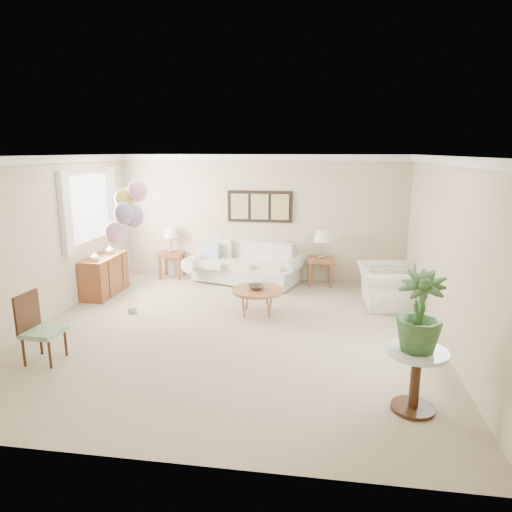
% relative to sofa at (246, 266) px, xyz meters
% --- Properties ---
extents(ground_plane, '(6.00, 6.00, 0.00)m').
position_rel_sofa_xyz_m(ground_plane, '(0.25, -2.69, -0.33)').
color(ground_plane, tan).
extents(room_shell, '(6.04, 6.04, 2.60)m').
position_rel_sofa_xyz_m(room_shell, '(0.14, -2.59, 1.29)').
color(room_shell, '#BDAC8C').
rests_on(room_shell, ground).
extents(wall_art_triptych, '(1.35, 0.06, 0.65)m').
position_rel_sofa_xyz_m(wall_art_triptych, '(0.25, 0.28, 1.22)').
color(wall_art_triptych, black).
rests_on(wall_art_triptych, ground).
extents(sofa, '(2.53, 1.44, 0.85)m').
position_rel_sofa_xyz_m(sofa, '(0.00, 0.00, 0.00)').
color(sofa, silver).
rests_on(sofa, ground).
extents(end_table_left, '(0.51, 0.47, 0.56)m').
position_rel_sofa_xyz_m(end_table_left, '(-1.63, 0.12, 0.13)').
color(end_table_left, brown).
rests_on(end_table_left, ground).
extents(end_table_right, '(0.51, 0.47, 0.56)m').
position_rel_sofa_xyz_m(end_table_right, '(1.54, 0.03, 0.13)').
color(end_table_right, brown).
rests_on(end_table_right, ground).
extents(lamp_left, '(0.30, 0.30, 0.53)m').
position_rel_sofa_xyz_m(lamp_left, '(-1.63, 0.12, 0.63)').
color(lamp_left, gray).
rests_on(lamp_left, end_table_left).
extents(lamp_right, '(0.32, 0.32, 0.57)m').
position_rel_sofa_xyz_m(lamp_right, '(1.54, 0.03, 0.66)').
color(lamp_right, gray).
rests_on(lamp_right, end_table_right).
extents(coffee_table, '(0.87, 0.87, 0.44)m').
position_rel_sofa_xyz_m(coffee_table, '(0.52, -1.86, 0.07)').
color(coffee_table, olive).
rests_on(coffee_table, ground).
extents(decor_bowl, '(0.35, 0.35, 0.07)m').
position_rel_sofa_xyz_m(decor_bowl, '(0.50, -1.88, 0.14)').
color(decor_bowl, '#2F2B26').
rests_on(decor_bowl, coffee_table).
extents(armchair, '(1.01, 1.14, 0.70)m').
position_rel_sofa_xyz_m(armchair, '(2.69, -1.10, 0.02)').
color(armchair, silver).
rests_on(armchair, ground).
extents(side_table, '(0.63, 0.63, 0.68)m').
position_rel_sofa_xyz_m(side_table, '(2.56, -4.49, 0.18)').
color(side_table, silver).
rests_on(side_table, ground).
extents(potted_plant, '(0.58, 0.58, 0.83)m').
position_rel_sofa_xyz_m(potted_plant, '(2.54, -4.50, 0.76)').
color(potted_plant, '#24461E').
rests_on(potted_plant, side_table).
extents(accent_chair, '(0.48, 0.48, 0.92)m').
position_rel_sofa_xyz_m(accent_chair, '(-2.02, -4.01, 0.14)').
color(accent_chair, '#80A47C').
rests_on(accent_chair, ground).
extents(credenza, '(0.46, 1.20, 0.74)m').
position_rel_sofa_xyz_m(credenza, '(-2.51, -1.19, 0.04)').
color(credenza, brown).
rests_on(credenza, ground).
extents(vase_white, '(0.21, 0.21, 0.17)m').
position_rel_sofa_xyz_m(vase_white, '(-2.49, -1.57, 0.49)').
color(vase_white, white).
rests_on(vase_white, credenza).
extents(vase_sage, '(0.19, 0.19, 0.17)m').
position_rel_sofa_xyz_m(vase_sage, '(-2.49, -0.97, 0.49)').
color(vase_sage, beige).
rests_on(vase_sage, credenza).
extents(balloon_cluster, '(0.63, 0.61, 2.23)m').
position_rel_sofa_xyz_m(balloon_cluster, '(-1.56, -2.12, 1.40)').
color(balloon_cluster, gray).
rests_on(balloon_cluster, ground).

